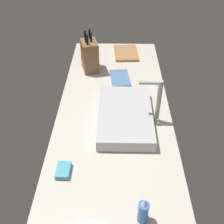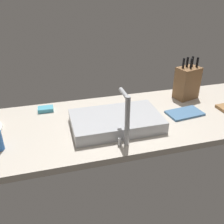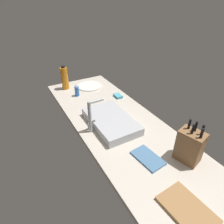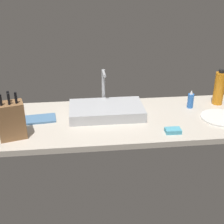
# 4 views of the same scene
# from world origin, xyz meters

# --- Properties ---
(countertop_slab) EXTENTS (1.91, 0.64, 0.04)m
(countertop_slab) POSITION_xyz_m (0.00, 0.00, 0.02)
(countertop_slab) COLOR beige
(countertop_slab) RESTS_ON ground
(sink_basin) EXTENTS (0.47, 0.29, 0.06)m
(sink_basin) POSITION_xyz_m (0.01, 0.06, 0.07)
(sink_basin) COLOR #B7BABF
(sink_basin) RESTS_ON countertop_slab
(faucet) EXTENTS (0.06, 0.12, 0.25)m
(faucet) POSITION_xyz_m (0.01, 0.22, 0.18)
(faucet) COLOR #B7BABF
(faucet) RESTS_ON countertop_slab
(knife_block) EXTENTS (0.17, 0.14, 0.27)m
(knife_block) POSITION_xyz_m (-0.53, -0.17, 0.14)
(knife_block) COLOR brown
(knife_block) RESTS_ON countertop_slab
(cutting_board) EXTENTS (0.27, 0.19, 0.02)m
(cutting_board) POSITION_xyz_m (-0.77, 0.08, 0.04)
(cutting_board) COLOR #9E7042
(cutting_board) RESTS_ON countertop_slab
(soap_bottle) EXTENTS (0.04, 0.04, 0.13)m
(soap_bottle) POSITION_xyz_m (0.59, 0.12, 0.09)
(soap_bottle) COLOR blue
(soap_bottle) RESTS_ON countertop_slab
(water_bottle) EXTENTS (0.07, 0.07, 0.25)m
(water_bottle) POSITION_xyz_m (0.81, 0.16, 0.15)
(water_bottle) COLOR orange
(water_bottle) RESTS_ON countertop_slab
(dinner_plate) EXTENTS (0.26, 0.26, 0.01)m
(dinner_plate) POSITION_xyz_m (0.73, -0.07, 0.04)
(dinner_plate) COLOR white
(dinner_plate) RESTS_ON countertop_slab
(dish_towel) EXTENTS (0.22, 0.14, 0.01)m
(dish_towel) POSITION_xyz_m (-0.41, 0.04, 0.04)
(dish_towel) COLOR teal
(dish_towel) RESTS_ON countertop_slab
(dish_sponge) EXTENTS (0.09, 0.06, 0.02)m
(dish_sponge) POSITION_xyz_m (0.37, -0.22, 0.05)
(dish_sponge) COLOR #4CA3BC
(dish_sponge) RESTS_ON countertop_slab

